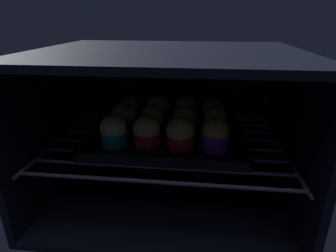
{
  "coord_description": "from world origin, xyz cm",
  "views": [
    {
      "loc": [
        7.45,
        -41.36,
        42.25
      ],
      "look_at": [
        0.0,
        22.34,
        17.31
      ],
      "focal_mm": 30.11,
      "sensor_mm": 36.0,
      "label": 1
    }
  ],
  "objects_px": {
    "muffin_row0_col1": "(147,132)",
    "muffin_row0_col2": "(180,134)",
    "muffin_row0_col3": "(215,135)",
    "muffin_row0_col0": "(114,131)",
    "muffin_row2_col1": "(157,110)",
    "muffin_row1_col1": "(153,121)",
    "muffin_row2_col0": "(129,110)",
    "muffin_row2_col3": "(213,112)",
    "muffin_row2_col2": "(185,111)",
    "muffin_row1_col3": "(215,123)",
    "muffin_row1_col0": "(124,118)",
    "muffin_row1_col2": "(184,122)",
    "baking_tray": "(168,136)"
  },
  "relations": [
    {
      "from": "muffin_row1_col3",
      "to": "muffin_row2_col0",
      "type": "bearing_deg",
      "value": 162.19
    },
    {
      "from": "muffin_row0_col1",
      "to": "muffin_row1_col0",
      "type": "relative_size",
      "value": 0.92
    },
    {
      "from": "muffin_row0_col3",
      "to": "muffin_row2_col0",
      "type": "height_order",
      "value": "muffin_row2_col0"
    },
    {
      "from": "muffin_row0_col1",
      "to": "muffin_row0_col2",
      "type": "xyz_separation_m",
      "value": [
        0.07,
        -0.0,
        0.0
      ]
    },
    {
      "from": "muffin_row2_col3",
      "to": "baking_tray",
      "type": "bearing_deg",
      "value": -145.1
    },
    {
      "from": "muffin_row0_col3",
      "to": "muffin_row2_col3",
      "type": "height_order",
      "value": "muffin_row2_col3"
    },
    {
      "from": "baking_tray",
      "to": "muffin_row0_col0",
      "type": "xyz_separation_m",
      "value": [
        -0.11,
        -0.08,
        0.04
      ]
    },
    {
      "from": "muffin_row2_col1",
      "to": "muffin_row0_col3",
      "type": "bearing_deg",
      "value": -44.26
    },
    {
      "from": "muffin_row2_col1",
      "to": "muffin_row1_col0",
      "type": "bearing_deg",
      "value": -134.75
    },
    {
      "from": "muffin_row0_col2",
      "to": "muffin_row2_col0",
      "type": "relative_size",
      "value": 0.97
    },
    {
      "from": "baking_tray",
      "to": "muffin_row0_col1",
      "type": "relative_size",
      "value": 5.15
    },
    {
      "from": "muffin_row2_col0",
      "to": "muffin_row2_col3",
      "type": "distance_m",
      "value": 0.22
    },
    {
      "from": "muffin_row2_col0",
      "to": "muffin_row2_col2",
      "type": "height_order",
      "value": "muffin_row2_col2"
    },
    {
      "from": "muffin_row0_col1",
      "to": "muffin_row1_col1",
      "type": "height_order",
      "value": "same"
    },
    {
      "from": "muffin_row2_col1",
      "to": "muffin_row2_col3",
      "type": "xyz_separation_m",
      "value": [
        0.15,
        0.01,
        -0.0
      ]
    },
    {
      "from": "muffin_row1_col2",
      "to": "muffin_row1_col1",
      "type": "bearing_deg",
      "value": 177.87
    },
    {
      "from": "muffin_row0_col1",
      "to": "muffin_row2_col2",
      "type": "height_order",
      "value": "muffin_row2_col2"
    },
    {
      "from": "muffin_row0_col3",
      "to": "muffin_row0_col2",
      "type": "bearing_deg",
      "value": -179.54
    },
    {
      "from": "muffin_row0_col0",
      "to": "muffin_row1_col1",
      "type": "relative_size",
      "value": 1.01
    },
    {
      "from": "muffin_row1_col0",
      "to": "muffin_row2_col0",
      "type": "height_order",
      "value": "muffin_row1_col0"
    },
    {
      "from": "muffin_row1_col0",
      "to": "muffin_row2_col0",
      "type": "distance_m",
      "value": 0.07
    },
    {
      "from": "muffin_row0_col1",
      "to": "muffin_row2_col2",
      "type": "relative_size",
      "value": 0.9
    },
    {
      "from": "muffin_row0_col3",
      "to": "muffin_row1_col3",
      "type": "xyz_separation_m",
      "value": [
        0.0,
        0.07,
        0.0
      ]
    },
    {
      "from": "muffin_row1_col0",
      "to": "muffin_row2_col3",
      "type": "xyz_separation_m",
      "value": [
        0.22,
        0.08,
        -0.0
      ]
    },
    {
      "from": "muffin_row1_col0",
      "to": "muffin_row1_col2",
      "type": "height_order",
      "value": "muffin_row1_col0"
    },
    {
      "from": "muffin_row0_col1",
      "to": "muffin_row2_col3",
      "type": "xyz_separation_m",
      "value": [
        0.15,
        0.15,
        0.0
      ]
    },
    {
      "from": "muffin_row1_col1",
      "to": "muffin_row2_col2",
      "type": "distance_m",
      "value": 0.11
    },
    {
      "from": "muffin_row1_col3",
      "to": "muffin_row0_col3",
      "type": "bearing_deg",
      "value": -91.72
    },
    {
      "from": "muffin_row2_col3",
      "to": "muffin_row2_col2",
      "type": "bearing_deg",
      "value": -179.78
    },
    {
      "from": "muffin_row0_col2",
      "to": "muffin_row1_col0",
      "type": "height_order",
      "value": "muffin_row1_col0"
    },
    {
      "from": "muffin_row0_col3",
      "to": "muffin_row2_col3",
      "type": "bearing_deg",
      "value": 90.28
    },
    {
      "from": "muffin_row0_col3",
      "to": "muffin_row0_col0",
      "type": "bearing_deg",
      "value": -178.99
    },
    {
      "from": "muffin_row1_col1",
      "to": "muffin_row2_col3",
      "type": "distance_m",
      "value": 0.17
    },
    {
      "from": "muffin_row0_col0",
      "to": "muffin_row2_col2",
      "type": "xyz_separation_m",
      "value": [
        0.15,
        0.15,
        0.0
      ]
    },
    {
      "from": "muffin_row0_col2",
      "to": "muffin_row2_col0",
      "type": "bearing_deg",
      "value": 136.03
    },
    {
      "from": "muffin_row0_col0",
      "to": "muffin_row0_col3",
      "type": "relative_size",
      "value": 0.99
    },
    {
      "from": "muffin_row2_col0",
      "to": "baking_tray",
      "type": "bearing_deg",
      "value": -31.73
    },
    {
      "from": "muffin_row0_col2",
      "to": "muffin_row2_col1",
      "type": "relative_size",
      "value": 0.92
    },
    {
      "from": "muffin_row2_col2",
      "to": "muffin_row1_col0",
      "type": "bearing_deg",
      "value": -152.1
    },
    {
      "from": "muffin_row1_col2",
      "to": "muffin_row1_col0",
      "type": "bearing_deg",
      "value": 179.35
    },
    {
      "from": "muffin_row1_col1",
      "to": "muffin_row1_col2",
      "type": "distance_m",
      "value": 0.08
    },
    {
      "from": "muffin_row1_col3",
      "to": "muffin_row2_col0",
      "type": "relative_size",
      "value": 1.09
    },
    {
      "from": "muffin_row0_col3",
      "to": "muffin_row1_col3",
      "type": "relative_size",
      "value": 0.9
    },
    {
      "from": "muffin_row0_col1",
      "to": "muffin_row1_col3",
      "type": "distance_m",
      "value": 0.17
    },
    {
      "from": "muffin_row2_col0",
      "to": "muffin_row0_col2",
      "type": "bearing_deg",
      "value": -43.97
    },
    {
      "from": "baking_tray",
      "to": "muffin_row1_col1",
      "type": "xyz_separation_m",
      "value": [
        -0.04,
        0.0,
        0.04
      ]
    },
    {
      "from": "muffin_row1_col3",
      "to": "muffin_row0_col0",
      "type": "bearing_deg",
      "value": -161.91
    },
    {
      "from": "muffin_row1_col1",
      "to": "muffin_row2_col0",
      "type": "relative_size",
      "value": 0.96
    },
    {
      "from": "muffin_row1_col1",
      "to": "muffin_row2_col0",
      "type": "distance_m",
      "value": 0.1
    },
    {
      "from": "muffin_row1_col2",
      "to": "muffin_row2_col3",
      "type": "bearing_deg",
      "value": 48.03
    }
  ]
}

